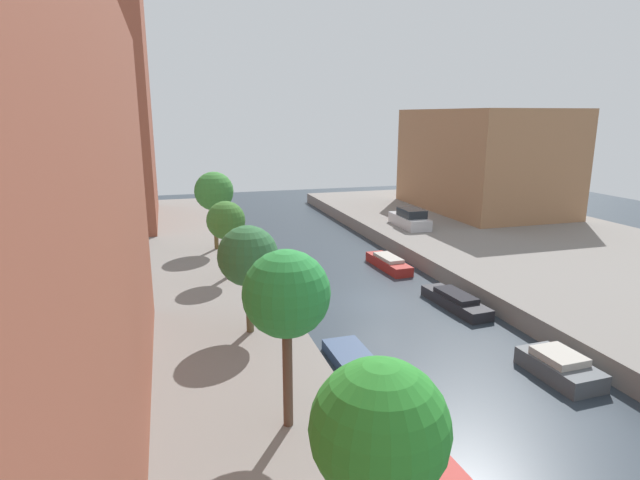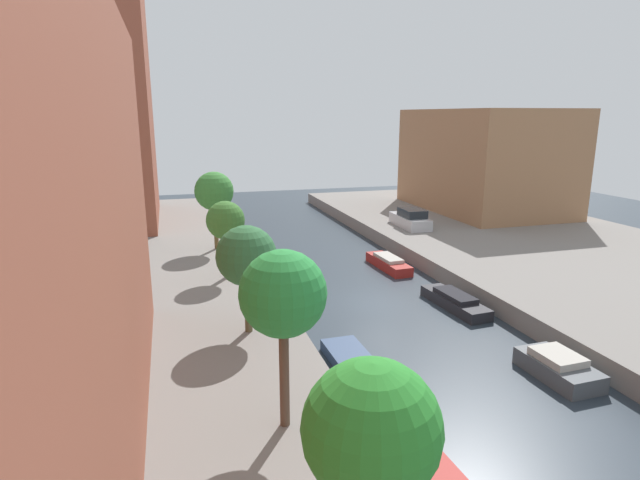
# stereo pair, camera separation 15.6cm
# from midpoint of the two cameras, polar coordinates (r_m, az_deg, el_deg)

# --- Properties ---
(ground_plane) EXTENTS (84.00, 84.00, 0.00)m
(ground_plane) POSITION_cam_midpoint_polar(r_m,az_deg,el_deg) (27.54, 5.88, -6.86)
(ground_plane) COLOR #28333D
(quay_left) EXTENTS (20.00, 64.00, 1.00)m
(quay_left) POSITION_cam_midpoint_polar(r_m,az_deg,el_deg) (25.96, -26.79, -8.45)
(quay_left) COLOR gray
(quay_left) RESTS_ON ground_plane
(quay_right) EXTENTS (20.00, 64.00, 1.00)m
(quay_right) POSITION_cam_midpoint_polar(r_m,az_deg,el_deg) (35.69, 28.81, -2.88)
(quay_right) COLOR gray
(quay_right) RESTS_ON ground_plane
(apartment_tower_far) EXTENTS (10.00, 13.96, 25.37)m
(apartment_tower_far) POSITION_cam_midpoint_polar(r_m,az_deg,el_deg) (45.98, -25.24, 17.49)
(apartment_tower_far) COLOR brown
(apartment_tower_far) RESTS_ON quay_left
(low_block_right) EXTENTS (10.00, 15.51, 9.11)m
(low_block_right) POSITION_cam_midpoint_polar(r_m,az_deg,el_deg) (50.37, 17.46, 8.41)
(low_block_right) COLOR #9E704C
(low_block_right) RESTS_ON quay_right
(street_tree_0) EXTENTS (2.20, 2.20, 5.03)m
(street_tree_0) POSITION_cam_midpoint_polar(r_m,az_deg,el_deg) (8.49, 6.02, -20.24)
(street_tree_0) COLOR brown
(street_tree_0) RESTS_ON quay_left
(street_tree_1) EXTENTS (2.40, 2.40, 5.15)m
(street_tree_1) POSITION_cam_midpoint_polar(r_m,az_deg,el_deg) (13.96, -4.05, -6.08)
(street_tree_1) COLOR brown
(street_tree_1) RESTS_ON quay_left
(street_tree_2) EXTENTS (2.42, 2.42, 4.41)m
(street_tree_2) POSITION_cam_midpoint_polar(r_m,az_deg,el_deg) (20.60, -8.18, -1.82)
(street_tree_2) COLOR brown
(street_tree_2) RESTS_ON quay_left
(street_tree_3) EXTENTS (2.06, 2.06, 4.19)m
(street_tree_3) POSITION_cam_midpoint_polar(r_m,az_deg,el_deg) (27.92, -10.50, 2.06)
(street_tree_3) COLOR brown
(street_tree_3) RESTS_ON quay_left
(street_tree_4) EXTENTS (2.51, 2.51, 5.09)m
(street_tree_4) POSITION_cam_midpoint_polar(r_m,az_deg,el_deg) (34.11, -11.75, 5.24)
(street_tree_4) COLOR brown
(street_tree_4) RESTS_ON quay_left
(parked_car) EXTENTS (1.90, 4.48, 1.49)m
(parked_car) POSITION_cam_midpoint_polar(r_m,az_deg,el_deg) (41.36, 9.80, 2.31)
(parked_car) COLOR #B7B7BC
(parked_car) RESTS_ON quay_right
(moored_boat_left_1) EXTENTS (1.47, 4.58, 0.52)m
(moored_boat_left_1) POSITION_cam_midpoint_polar(r_m,az_deg,el_deg) (15.60, 11.84, -23.54)
(moored_boat_left_1) COLOR maroon
(moored_boat_left_1) RESTS_ON ground_plane
(moored_boat_left_2) EXTENTS (1.54, 3.29, 0.45)m
(moored_boat_left_2) POSITION_cam_midpoint_polar(r_m,az_deg,el_deg) (21.00, 3.35, -12.94)
(moored_boat_left_2) COLOR #33476B
(moored_boat_left_2) RESTS_ON ground_plane
(moored_boat_right_1) EXTENTS (1.72, 3.19, 0.96)m
(moored_boat_right_1) POSITION_cam_midpoint_polar(r_m,az_deg,el_deg) (21.86, 24.73, -12.58)
(moored_boat_right_1) COLOR #4C5156
(moored_boat_right_1) RESTS_ON ground_plane
(moored_boat_right_2) EXTENTS (1.59, 4.64, 0.80)m
(moored_boat_right_2) POSITION_cam_midpoint_polar(r_m,az_deg,el_deg) (27.46, 14.56, -6.54)
(moored_boat_right_2) COLOR #232328
(moored_boat_right_2) RESTS_ON ground_plane
(moored_boat_right_3) EXTENTS (1.44, 4.46, 0.81)m
(moored_boat_right_3) POSITION_cam_midpoint_polar(r_m,az_deg,el_deg) (33.48, 7.43, -2.53)
(moored_boat_right_3) COLOR maroon
(moored_boat_right_3) RESTS_ON ground_plane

